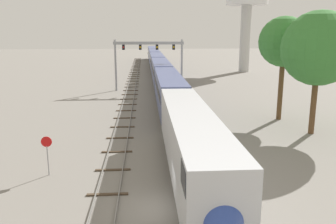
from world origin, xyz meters
TOP-DOWN VIEW (x-y plane):
  - ground_plane at (0.00, 0.00)m, footprint 400.00×400.00m
  - track_main at (2.00, 60.00)m, footprint 2.60×200.00m
  - track_near at (-3.50, 40.00)m, footprint 2.60×160.00m
  - passenger_train at (2.00, 56.75)m, footprint 3.04×126.05m
  - signal_gantry at (-0.25, 42.44)m, footprint 12.10×0.49m
  - water_tower at (24.71, 70.52)m, footprint 10.49×10.49m
  - stop_sign at (-8.00, 5.46)m, footprint 0.76×0.08m
  - trackside_tree_left at (15.66, 14.40)m, footprint 7.19×7.19m
  - trackside_tree_mid at (14.61, 20.37)m, footprint 5.64×5.64m

SIDE VIEW (x-z plane):
  - ground_plane at x=0.00m, z-range 0.00..0.00m
  - track_main at x=2.00m, z-range -0.01..0.15m
  - track_near at x=-3.50m, z-range -0.01..0.15m
  - stop_sign at x=-8.00m, z-range 0.43..3.31m
  - passenger_train at x=2.00m, z-range 0.21..5.01m
  - signal_gantry at x=-0.25m, z-range 2.00..10.79m
  - trackside_tree_left at x=15.66m, z-range 2.42..14.51m
  - trackside_tree_mid at x=14.61m, z-range 3.00..14.79m
  - water_tower at x=24.71m, z-range 6.58..28.86m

